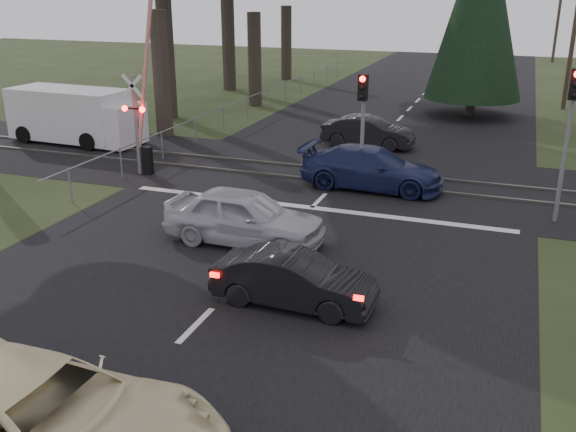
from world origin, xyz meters
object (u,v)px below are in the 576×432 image
at_px(utility_pole_far, 559,9).
at_px(blue_sedan, 372,168).
at_px(cream_coupe, 36,421).
at_px(white_van, 78,116).
at_px(crossing_signal, 142,122).
at_px(traffic_signal_center, 362,112).
at_px(utility_pole_mid, 575,25).
at_px(dark_hatchback, 294,280).
at_px(traffic_signal_right, 572,116).
at_px(silver_car, 245,217).
at_px(dark_car_far, 368,132).

xyz_separation_m(utility_pole_far, blue_sedan, (-7.16, -43.99, -3.98)).
height_order(cream_coupe, white_van, white_van).
relative_size(crossing_signal, white_van, 1.09).
bearing_deg(traffic_signal_center, blue_sedan, 44.11).
bearing_deg(utility_pole_far, blue_sedan, -99.24).
xyz_separation_m(crossing_signal, utility_pole_mid, (15.77, 20.21, 2.67)).
height_order(crossing_signal, dark_hatchback, crossing_signal).
distance_m(traffic_signal_right, silver_car, 10.00).
bearing_deg(dark_hatchback, silver_car, 41.09).
distance_m(cream_coupe, dark_car_far, 21.70).
bearing_deg(utility_pole_mid, traffic_signal_center, -111.21).
bearing_deg(utility_pole_far, dark_car_far, -102.92).
relative_size(silver_car, white_van, 0.72).
relative_size(utility_pole_far, dark_hatchback, 2.40).
distance_m(cream_coupe, white_van, 22.03).
xyz_separation_m(crossing_signal, cream_coupe, (7.07, -14.42, -1.23)).
height_order(utility_pole_far, white_van, utility_pole_far).
bearing_deg(dark_hatchback, white_van, 52.55).
relative_size(utility_pole_far, dark_car_far, 2.19).
bearing_deg(utility_pole_mid, silver_car, -110.32).
bearing_deg(dark_hatchback, dark_car_far, 8.19).
height_order(blue_sedan, white_van, white_van).
bearing_deg(white_van, utility_pole_mid, 40.73).
distance_m(dark_car_far, white_van, 13.27).
relative_size(traffic_signal_center, white_van, 0.64).
xyz_separation_m(crossing_signal, dark_hatchback, (8.95, -8.14, -1.44)).
relative_size(silver_car, blue_sedan, 0.90).
bearing_deg(silver_car, dark_car_far, -1.38).
relative_size(traffic_signal_center, dark_hatchback, 1.09).
height_order(crossing_signal, dark_car_far, crossing_signal).
bearing_deg(cream_coupe, traffic_signal_center, -3.64).
relative_size(traffic_signal_right, cream_coupe, 0.79).
relative_size(utility_pole_mid, dark_car_far, 2.19).
relative_size(cream_coupe, white_van, 0.93).
distance_m(utility_pole_mid, silver_car, 27.27).
bearing_deg(silver_car, white_van, 56.05).
distance_m(traffic_signal_right, traffic_signal_center, 6.68).
xyz_separation_m(traffic_signal_center, blue_sedan, (0.34, 0.33, -2.07)).
bearing_deg(traffic_signal_center, utility_pole_mid, 68.79).
bearing_deg(cream_coupe, dark_car_far, 0.85).
bearing_deg(traffic_signal_center, dark_hatchback, -85.72).
bearing_deg(silver_car, cream_coupe, -174.19).
distance_m(cream_coupe, silver_car, 9.36).
bearing_deg(dark_car_far, dark_hatchback, -171.04).
bearing_deg(blue_sedan, silver_car, 162.29).
distance_m(crossing_signal, traffic_signal_right, 14.88).
xyz_separation_m(utility_pole_far, silver_car, (-9.37, -50.30, -3.94)).
distance_m(cream_coupe, dark_hatchback, 6.56).
xyz_separation_m(dark_hatchback, white_van, (-14.60, 11.70, 0.62)).
bearing_deg(utility_pole_far, white_van, -117.22).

